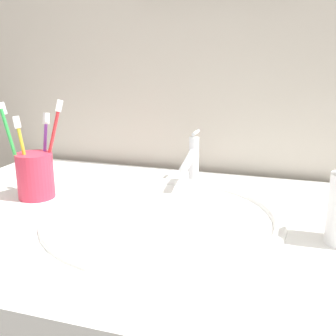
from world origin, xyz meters
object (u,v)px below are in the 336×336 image
at_px(faucet, 192,159).
at_px(toothbrush_green, 12,145).
at_px(toothbrush_yellow, 24,151).
at_px(toothbrush_cup, 35,176).
at_px(toothbrush_purple, 45,148).
at_px(toothbrush_red, 52,142).

xyz_separation_m(faucet, toothbrush_green, (-0.33, -0.22, 0.06)).
bearing_deg(toothbrush_yellow, toothbrush_cup, 42.45).
xyz_separation_m(toothbrush_cup, toothbrush_yellow, (-0.01, -0.01, 0.06)).
height_order(toothbrush_purple, toothbrush_green, toothbrush_green).
bearing_deg(toothbrush_green, toothbrush_cup, 36.06).
distance_m(toothbrush_purple, toothbrush_green, 0.07).
bearing_deg(toothbrush_red, faucet, 32.46).
relative_size(toothbrush_yellow, toothbrush_red, 0.85).
bearing_deg(faucet, toothbrush_yellow, -146.49).
bearing_deg(toothbrush_green, toothbrush_red, 36.83).
distance_m(toothbrush_green, toothbrush_red, 0.08).
bearing_deg(toothbrush_yellow, toothbrush_purple, 59.66).
height_order(toothbrush_yellow, toothbrush_red, toothbrush_red).
relative_size(faucet, toothbrush_green, 0.69).
bearing_deg(toothbrush_red, toothbrush_yellow, -140.80).
bearing_deg(toothbrush_cup, faucet, 33.03).
height_order(faucet, toothbrush_green, toothbrush_green).
height_order(toothbrush_cup, toothbrush_red, toothbrush_red).
relative_size(toothbrush_cup, toothbrush_yellow, 0.56).
height_order(toothbrush_cup, toothbrush_purple, toothbrush_purple).
relative_size(toothbrush_purple, toothbrush_green, 0.86).
height_order(faucet, toothbrush_cup, faucet).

